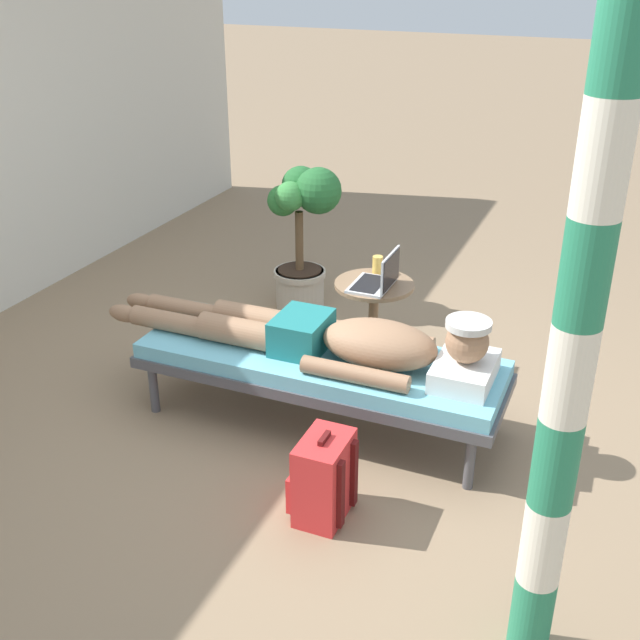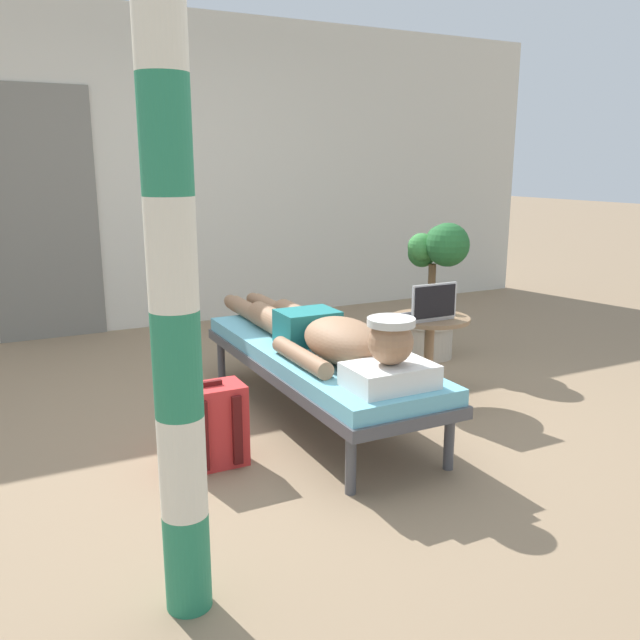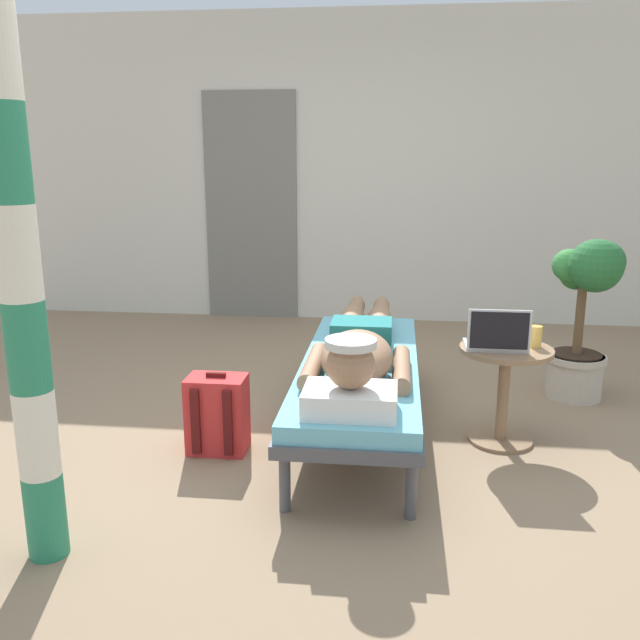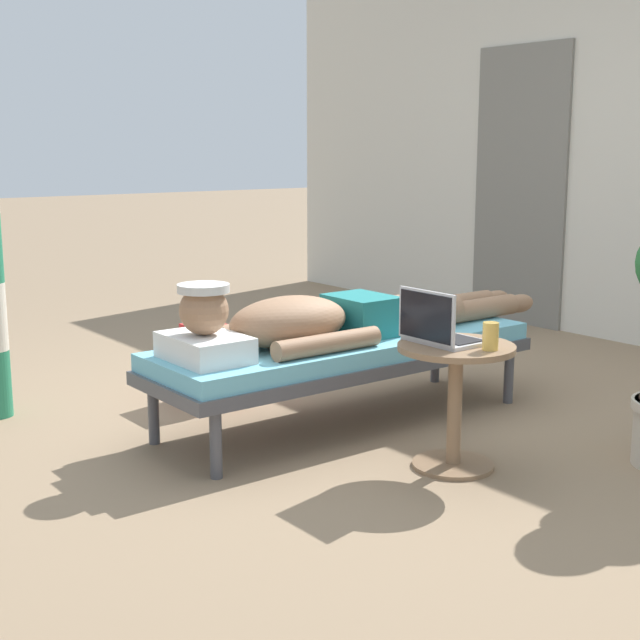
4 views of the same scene
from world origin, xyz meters
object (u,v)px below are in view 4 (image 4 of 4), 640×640
object	(u,v)px
lounge_chair	(345,352)
drink_glass	(491,336)
side_table	(456,384)
backpack	(212,364)
laptop	(438,330)
person_reclining	(329,319)

from	to	relation	value
lounge_chair	drink_glass	size ratio (longest dim) A/B	17.70
side_table	backpack	size ratio (longest dim) A/B	1.23
laptop	drink_glass	distance (m)	0.23
person_reclining	backpack	xyz separation A→B (m)	(-0.71, -0.22, -0.32)
lounge_chair	side_table	world-z (taller)	side_table
laptop	drink_glass	bearing A→B (deg)	21.53
lounge_chair	side_table	xyz separation A→B (m)	(0.76, -0.03, 0.01)
drink_glass	backpack	xyz separation A→B (m)	(-1.62, -0.32, -0.38)
drink_glass	side_table	bearing A→B (deg)	-168.11
laptop	side_table	bearing A→B (deg)	40.52
lounge_chair	drink_glass	bearing A→B (deg)	-0.01
side_table	laptop	xyz separation A→B (m)	(-0.06, -0.05, 0.23)
laptop	lounge_chair	bearing A→B (deg)	173.23
person_reclining	laptop	world-z (taller)	laptop
lounge_chair	backpack	world-z (taller)	backpack
person_reclining	drink_glass	xyz separation A→B (m)	(0.91, 0.10, 0.06)
drink_glass	laptop	bearing A→B (deg)	-158.47
side_table	drink_glass	xyz separation A→B (m)	(0.15, 0.03, 0.22)
person_reclining	laptop	bearing A→B (deg)	1.03
side_table	drink_glass	world-z (taller)	drink_glass
person_reclining	backpack	distance (m)	0.81
lounge_chair	side_table	distance (m)	0.76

